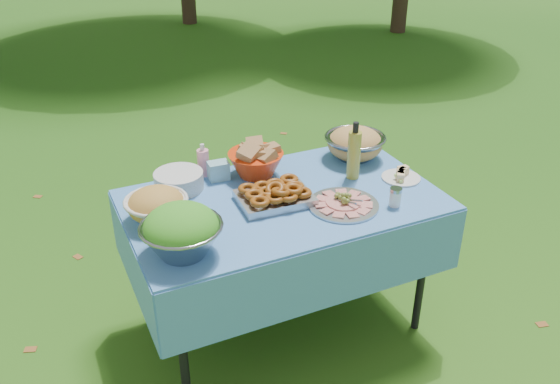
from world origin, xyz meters
The scene contains 14 objects.
ground centered at (0.00, 0.00, 0.00)m, with size 80.00×80.00×0.00m, color #0A3A0A.
picnic_table centered at (0.00, 0.00, 0.38)m, with size 1.46×0.86×0.76m, color #84D6FF.
salad_bowl centered at (-0.56, -0.24, 0.87)m, with size 0.33×0.33×0.22m, color gray, non-canonical shape.
pasta_bowl_white centered at (-0.58, 0.06, 0.84)m, with size 0.27×0.27×0.15m, color silver, non-canonical shape.
plate_stack centered at (-0.41, 0.30, 0.80)m, with size 0.24×0.24×0.09m, color silver.
wipes_box centered at (-0.21, 0.32, 0.81)m, with size 0.10×0.07×0.09m, color #86C1D0.
sanitizer_bottle centered at (-0.26, 0.39, 0.85)m, with size 0.06×0.06×0.17m, color pink.
bread_bowl centered at (-0.02, 0.28, 0.85)m, with size 0.28×0.28×0.19m, color red, non-canonical shape.
pasta_bowl_steel centered at (0.54, 0.25, 0.85)m, with size 0.32×0.32×0.17m, color gray, non-canonical shape.
fried_tray centered at (-0.05, -0.01, 0.80)m, with size 0.34×0.24×0.08m, color #AAABAF.
charcuterie_platter centered at (0.22, -0.18, 0.80)m, with size 0.33×0.33×0.07m, color #B1B3B9.
oil_bottle centered at (0.41, 0.05, 0.91)m, with size 0.07×0.07×0.30m, color #A9A235.
cheese_plate centered at (0.62, -0.06, 0.79)m, with size 0.19×0.19×0.05m, color silver.
shaker centered at (0.44, -0.27, 0.81)m, with size 0.06×0.06×0.09m, color white.
Camera 1 is at (-1.03, -2.19, 2.14)m, focal length 38.00 mm.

